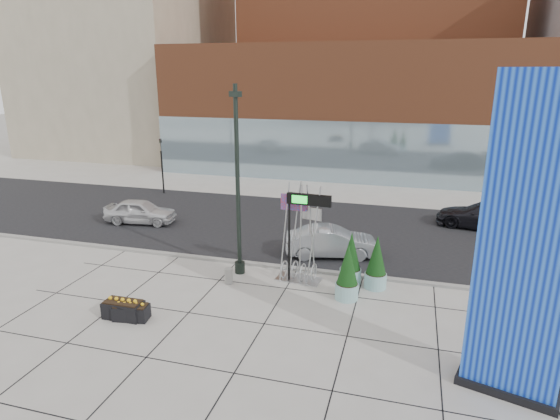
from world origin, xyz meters
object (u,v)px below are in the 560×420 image
(car_white_west, at_px, (140,212))
(public_art_sculpture, at_px, (299,255))
(overhead_street_sign, at_px, (305,207))
(concrete_bollard, at_px, (229,276))
(blue_pylon, at_px, (529,250))
(lamp_post, at_px, (238,200))
(car_silver_mid, at_px, (332,242))

(car_white_west, bearing_deg, public_art_sculpture, -122.50)
(public_art_sculpture, bearing_deg, car_white_west, 161.18)
(overhead_street_sign, bearing_deg, concrete_bollard, -158.75)
(blue_pylon, xyz_separation_m, concrete_bollard, (-10.30, 4.36, -3.94))
(public_art_sculpture, relative_size, overhead_street_sign, 1.10)
(lamp_post, bearing_deg, overhead_street_sign, -3.82)
(car_white_west, bearing_deg, lamp_post, -129.38)
(overhead_street_sign, bearing_deg, blue_pylon, -32.80)
(public_art_sculpture, bearing_deg, overhead_street_sign, -30.29)
(blue_pylon, height_order, car_white_west, blue_pylon)
(public_art_sculpture, distance_m, concrete_bollard, 3.17)
(concrete_bollard, height_order, overhead_street_sign, overhead_street_sign)
(public_art_sculpture, relative_size, concrete_bollard, 6.41)
(concrete_bollard, distance_m, car_silver_mid, 5.66)
(overhead_street_sign, bearing_deg, car_white_west, 158.24)
(lamp_post, bearing_deg, public_art_sculpture, -0.06)
(blue_pylon, bearing_deg, car_silver_mid, 144.04)
(overhead_street_sign, height_order, car_silver_mid, overhead_street_sign)
(concrete_bollard, height_order, car_white_west, car_white_west)
(lamp_post, relative_size, concrete_bollard, 12.20)
(public_art_sculpture, height_order, overhead_street_sign, public_art_sculpture)
(blue_pylon, xyz_separation_m, lamp_post, (-10.23, 5.54, -0.88))
(lamp_post, distance_m, overhead_street_sign, 3.04)
(blue_pylon, relative_size, lamp_post, 1.07)
(overhead_street_sign, bearing_deg, car_silver_mid, 83.05)
(concrete_bollard, bearing_deg, blue_pylon, -22.93)
(concrete_bollard, distance_m, car_white_west, 10.42)
(lamp_post, bearing_deg, blue_pylon, -28.43)
(lamp_post, relative_size, public_art_sculpture, 1.90)
(public_art_sculpture, xyz_separation_m, car_silver_mid, (0.89, 3.08, -0.41))
(public_art_sculpture, xyz_separation_m, car_white_west, (-11.06, 5.20, -0.43))
(lamp_post, height_order, concrete_bollard, lamp_post)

